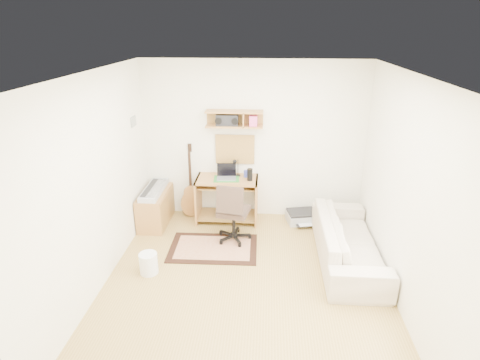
# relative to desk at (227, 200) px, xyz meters

# --- Properties ---
(floor) EXTENTS (3.60, 4.00, 0.01)m
(floor) POSITION_rel_desk_xyz_m (0.41, -1.73, -0.38)
(floor) COLOR #AF8D48
(floor) RESTS_ON ground
(ceiling) EXTENTS (3.60, 4.00, 0.01)m
(ceiling) POSITION_rel_desk_xyz_m (0.41, -1.73, 2.23)
(ceiling) COLOR white
(ceiling) RESTS_ON ground
(back_wall) EXTENTS (3.60, 0.01, 2.60)m
(back_wall) POSITION_rel_desk_xyz_m (0.41, 0.28, 0.93)
(back_wall) COLOR white
(back_wall) RESTS_ON ground
(left_wall) EXTENTS (0.01, 4.00, 2.60)m
(left_wall) POSITION_rel_desk_xyz_m (-1.39, -1.73, 0.93)
(left_wall) COLOR white
(left_wall) RESTS_ON ground
(right_wall) EXTENTS (0.01, 4.00, 2.60)m
(right_wall) POSITION_rel_desk_xyz_m (2.22, -1.73, 0.93)
(right_wall) COLOR white
(right_wall) RESTS_ON ground
(wall_shelf) EXTENTS (0.90, 0.25, 0.26)m
(wall_shelf) POSITION_rel_desk_xyz_m (0.11, 0.15, 1.32)
(wall_shelf) COLOR #B47C3F
(wall_shelf) RESTS_ON back_wall
(cork_board) EXTENTS (0.64, 0.03, 0.49)m
(cork_board) POSITION_rel_desk_xyz_m (0.11, 0.25, 0.79)
(cork_board) COLOR tan
(cork_board) RESTS_ON back_wall
(wall_photo) EXTENTS (0.02, 0.20, 0.15)m
(wall_photo) POSITION_rel_desk_xyz_m (-1.38, -0.23, 1.34)
(wall_photo) COLOR #4C8CBF
(wall_photo) RESTS_ON left_wall
(desk) EXTENTS (1.00, 0.55, 0.75)m
(desk) POSITION_rel_desk_xyz_m (0.00, 0.00, 0.00)
(desk) COLOR #B47C3F
(desk) RESTS_ON floor
(laptop) EXTENTS (0.33, 0.33, 0.24)m
(laptop) POSITION_rel_desk_xyz_m (-0.00, -0.02, 0.49)
(laptop) COLOR silver
(laptop) RESTS_ON desk
(speaker) EXTENTS (0.09, 0.09, 0.20)m
(speaker) POSITION_rel_desk_xyz_m (0.37, -0.05, 0.47)
(speaker) COLOR black
(speaker) RESTS_ON desk
(desk_lamp) EXTENTS (0.10, 0.10, 0.29)m
(desk_lamp) POSITION_rel_desk_xyz_m (0.17, 0.14, 0.52)
(desk_lamp) COLOR black
(desk_lamp) RESTS_ON desk
(pencil_cup) EXTENTS (0.08, 0.08, 0.11)m
(pencil_cup) POSITION_rel_desk_xyz_m (0.30, 0.10, 0.43)
(pencil_cup) COLOR #333C9A
(pencil_cup) RESTS_ON desk
(boombox) EXTENTS (0.35, 0.16, 0.18)m
(boombox) POSITION_rel_desk_xyz_m (0.00, 0.15, 1.30)
(boombox) COLOR black
(boombox) RESTS_ON wall_shelf
(rug) EXTENTS (1.30, 0.88, 0.02)m
(rug) POSITION_rel_desk_xyz_m (-0.12, -0.92, -0.37)
(rug) COLOR #D3B98E
(rug) RESTS_ON floor
(task_chair) EXTENTS (0.57, 0.57, 0.96)m
(task_chair) POSITION_rel_desk_xyz_m (0.17, -0.64, 0.11)
(task_chair) COLOR #3B2C23
(task_chair) RESTS_ON floor
(cabinet) EXTENTS (0.40, 0.90, 0.55)m
(cabinet) POSITION_rel_desk_xyz_m (-1.17, -0.18, -0.10)
(cabinet) COLOR #B47C3F
(cabinet) RESTS_ON floor
(music_keyboard) EXTENTS (0.27, 0.87, 0.08)m
(music_keyboard) POSITION_rel_desk_xyz_m (-1.17, -0.18, 0.21)
(music_keyboard) COLOR #B2B5BA
(music_keyboard) RESTS_ON cabinet
(guitar) EXTENTS (0.37, 0.28, 1.26)m
(guitar) POSITION_rel_desk_xyz_m (-0.64, 0.13, 0.25)
(guitar) COLOR #AD7335
(guitar) RESTS_ON floor
(waste_basket) EXTENTS (0.29, 0.29, 0.29)m
(waste_basket) POSITION_rel_desk_xyz_m (-0.88, -1.59, -0.23)
(waste_basket) COLOR white
(waste_basket) RESTS_ON floor
(printer) EXTENTS (0.54, 0.46, 0.18)m
(printer) POSITION_rel_desk_xyz_m (1.24, 0.03, -0.29)
(printer) COLOR #A5A8AA
(printer) RESTS_ON floor
(sofa) EXTENTS (0.59, 2.02, 0.79)m
(sofa) POSITION_rel_desk_xyz_m (1.79, -1.06, 0.02)
(sofa) COLOR beige
(sofa) RESTS_ON floor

